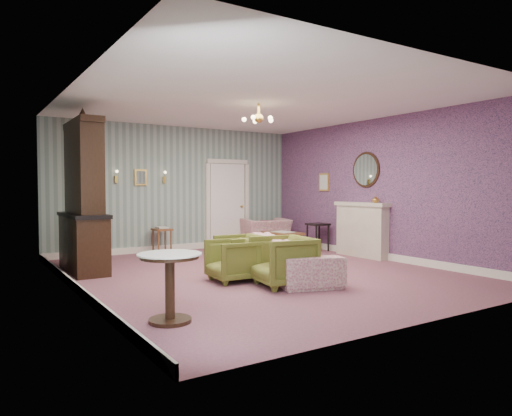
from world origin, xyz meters
TOP-DOWN VIEW (x-y plane):
  - floor at (0.00, 0.00)m, footprint 7.00×7.00m
  - ceiling at (0.00, 0.00)m, footprint 7.00×7.00m
  - wall_back at (0.00, 3.50)m, footprint 6.00×0.00m
  - wall_front at (0.00, -3.50)m, footprint 6.00×0.00m
  - wall_left at (-3.00, 0.00)m, footprint 0.00×7.00m
  - wall_right at (3.00, 0.00)m, footprint 0.00×7.00m
  - wall_right_floral at (2.98, 0.00)m, footprint 0.00×7.00m
  - door at (1.30, 3.46)m, footprint 1.12×0.12m
  - olive_chair_a at (-0.29, -1.12)m, footprint 0.87×0.91m
  - olive_chair_b at (-0.73, -0.40)m, footprint 0.71×0.75m
  - olive_chair_c at (-0.38, -0.06)m, footprint 0.73×0.77m
  - sofa_chintz at (0.26, -0.59)m, footprint 1.35×2.40m
  - wingback_chair at (2.06, 2.87)m, footprint 1.20×0.92m
  - dresser at (-2.52, 1.77)m, footprint 0.58×1.68m
  - fireplace at (2.86, 0.40)m, footprint 0.30×1.40m
  - mantel_vase at (2.84, 0.00)m, footprint 0.15×0.15m
  - oval_mirror at (2.96, 0.40)m, footprint 0.04×0.76m
  - framed_print at (2.97, 1.75)m, footprint 0.04×0.34m
  - coffee_table at (1.83, 1.83)m, footprint 0.62×0.98m
  - side_table_black at (2.65, 1.59)m, footprint 0.45×0.45m
  - pedestal_table at (-2.43, -1.99)m, footprint 0.87×0.87m
  - nesting_table at (-0.54, 3.15)m, footprint 0.38×0.48m
  - gilt_mirror_back at (-0.90, 3.46)m, footprint 0.28×0.06m
  - sconce_left at (-1.45, 3.44)m, footprint 0.16×0.12m
  - sconce_right at (-0.35, 3.44)m, footprint 0.16×0.12m
  - chandelier at (0.00, 0.00)m, footprint 0.56×0.56m
  - burgundy_cushion at (2.01, 2.72)m, footprint 0.41×0.28m

SIDE VIEW (x-z plane):
  - floor at x=0.00m, z-range 0.00..0.00m
  - coffee_table at x=1.83m, z-range 0.00..0.47m
  - nesting_table at x=-0.54m, z-range 0.00..0.61m
  - side_table_black at x=2.65m, z-range 0.00..0.65m
  - olive_chair_b at x=-0.73m, z-range 0.00..0.73m
  - olive_chair_c at x=-0.38m, z-range 0.00..0.75m
  - pedestal_table at x=-2.43m, z-range 0.00..0.76m
  - olive_chair_a at x=-0.29m, z-range 0.00..0.82m
  - sofa_chintz at x=0.26m, z-range 0.00..0.90m
  - wingback_chair at x=2.06m, z-range 0.00..0.94m
  - burgundy_cushion at x=2.01m, z-range 0.28..0.68m
  - fireplace at x=2.86m, z-range 0.00..1.16m
  - door at x=1.30m, z-range 0.00..2.16m
  - mantel_vase at x=2.84m, z-range 1.16..1.31m
  - dresser at x=-2.52m, z-range 0.00..2.79m
  - wall_back at x=0.00m, z-range -1.55..4.45m
  - wall_front at x=0.00m, z-range -1.55..4.45m
  - wall_left at x=-3.00m, z-range -2.05..4.95m
  - wall_right at x=3.00m, z-range -2.05..4.95m
  - wall_right_floral at x=2.98m, z-range -2.05..4.95m
  - framed_print at x=2.97m, z-range 1.39..1.81m
  - gilt_mirror_back at x=-0.90m, z-range 1.52..1.88m
  - sconce_left at x=-1.45m, z-range 1.55..1.85m
  - sconce_right at x=-0.35m, z-range 1.55..1.85m
  - oval_mirror at x=2.96m, z-range 1.43..2.27m
  - chandelier at x=0.00m, z-range 2.45..2.81m
  - ceiling at x=0.00m, z-range 2.90..2.90m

